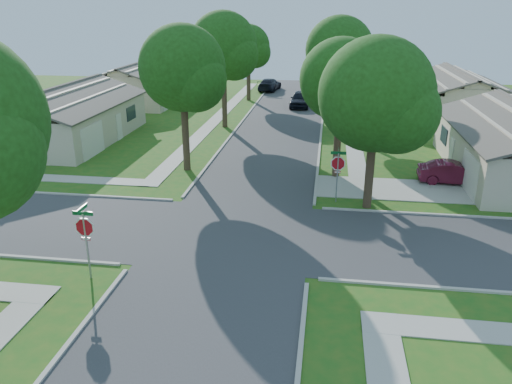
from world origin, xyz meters
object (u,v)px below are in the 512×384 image
at_px(tree_e_mid, 340,54).
at_px(tree_ne_corner, 377,100).
at_px(car_curb_west, 270,84).
at_px(tree_w_near, 183,72).
at_px(house_ne_far, 456,99).
at_px(car_curb_east, 301,99).
at_px(car_driveway, 453,173).
at_px(stop_sign_ne, 338,166).
at_px(tree_e_near, 342,84).
at_px(house_nw_far, 143,87).
at_px(tree_w_far, 249,49).
at_px(tree_e_far, 338,45).
at_px(tree_w_mid, 224,49).
at_px(stop_sign_sw, 85,230).
at_px(house_nw_near, 66,120).

relative_size(tree_e_mid, tree_ne_corner, 1.06).
bearing_deg(car_curb_west, tree_w_near, 94.97).
bearing_deg(house_ne_far, car_curb_east, 172.57).
height_order(house_ne_far, car_driveway, house_ne_far).
xyz_separation_m(stop_sign_ne, tree_w_near, (-9.34, 4.31, 4.08)).
distance_m(tree_e_near, house_nw_far, 31.24).
relative_size(tree_e_near, tree_w_far, 1.03).
height_order(tree_e_near, tree_e_far, tree_e_far).
xyz_separation_m(tree_w_far, car_curb_east, (5.85, -3.08, -4.70)).
bearing_deg(house_ne_far, tree_w_mid, -158.83).
distance_m(tree_e_near, tree_e_mid, 12.02).
relative_size(tree_e_mid, car_driveway, 2.32).
xyz_separation_m(stop_sign_ne, tree_e_near, (0.05, 4.31, 3.61)).
bearing_deg(tree_w_far, tree_ne_corner, -69.72).
distance_m(tree_e_far, tree_ne_corner, 29.85).
distance_m(stop_sign_ne, car_driveway, 8.01).
relative_size(tree_e_near, car_curb_east, 1.74).
distance_m(stop_sign_ne, tree_e_far, 29.57).
xyz_separation_m(tree_e_far, tree_w_far, (-9.40, -0.00, -0.47)).
relative_size(stop_sign_sw, house_ne_far, 0.22).
height_order(tree_w_near, house_ne_far, tree_w_near).
distance_m(stop_sign_sw, tree_ne_corner, 14.64).
distance_m(house_nw_far, car_driveway, 36.04).
xyz_separation_m(tree_e_far, tree_ne_corner, (1.61, -29.80, -0.39)).
relative_size(stop_sign_ne, car_curb_east, 0.63).
relative_size(tree_e_far, tree_ne_corner, 1.01).
relative_size(tree_e_near, car_driveway, 2.09).
distance_m(stop_sign_ne, car_curb_west, 37.05).
height_order(stop_sign_ne, house_nw_near, house_nw_near).
bearing_deg(stop_sign_sw, car_curb_east, 80.60).
distance_m(tree_e_mid, tree_w_near, 15.25).
height_order(car_driveway, car_curb_west, car_curb_west).
bearing_deg(tree_e_mid, stop_sign_sw, -110.20).
bearing_deg(tree_w_near, car_driveway, -1.09).
distance_m(tree_e_mid, house_nw_near, 22.12).
xyz_separation_m(tree_e_mid, house_nw_far, (-20.75, 10.99, -4.74)).
xyz_separation_m(stop_sign_ne, car_curb_east, (-3.50, 26.23, -1.22)).
height_order(tree_e_far, tree_ne_corner, tree_e_far).
distance_m(house_ne_far, car_curb_east, 14.93).
xyz_separation_m(tree_e_far, car_curb_east, (-3.55, -3.08, -5.17)).
bearing_deg(tree_w_far, car_driveway, -57.45).
height_order(tree_w_far, car_driveway, tree_w_far).
relative_size(stop_sign_sw, stop_sign_ne, 1.00).
bearing_deg(car_curb_east, tree_e_mid, -66.94).
bearing_deg(car_curb_east, stop_sign_sw, -96.08).
relative_size(stop_sign_sw, tree_w_near, 0.33).
relative_size(stop_sign_sw, house_nw_far, 0.22).
relative_size(stop_sign_ne, house_nw_far, 0.22).
relative_size(stop_sign_ne, house_nw_near, 0.22).
bearing_deg(stop_sign_sw, tree_w_far, 89.93).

